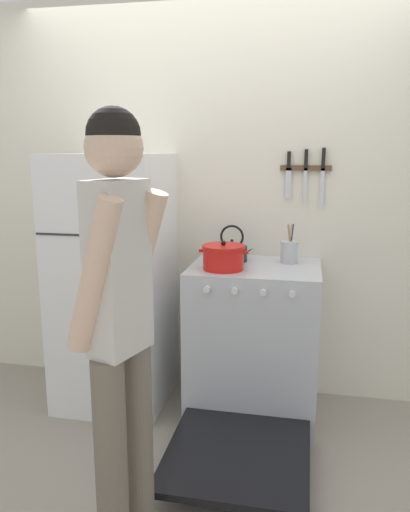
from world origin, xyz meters
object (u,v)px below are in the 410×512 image
person (120,315)px  stove_range (253,343)px  dutch_oven_pot (223,257)px  utensil_jar (289,251)px  refrigerator (114,282)px  tea_kettle (232,251)px

person → stove_range: bearing=-0.5°
stove_range → person: (-0.38, -1.18, 0.54)m
dutch_oven_pot → utensil_jar: bearing=34.5°
refrigerator → stove_range: (0.89, -0.02, -0.33)m
dutch_oven_pot → utensil_jar: size_ratio=1.20×
utensil_jar → person: 1.46m
stove_range → person: person is taller
tea_kettle → person: size_ratio=0.14×
refrigerator → person: (0.51, -1.19, 0.21)m
refrigerator → dutch_oven_pot: 0.75m
person → refrigerator: bearing=40.4°
dutch_oven_pot → tea_kettle: 0.24m
stove_range → tea_kettle: (-0.16, 0.16, 0.53)m
tea_kettle → utensil_jar: utensil_jar is taller
tea_kettle → dutch_oven_pot: bearing=-93.2°
tea_kettle → utensil_jar: bearing=1.1°
refrigerator → person: 1.31m
utensil_jar → refrigerator: bearing=-172.1°
person → tea_kettle: bearing=8.0°
utensil_jar → person: size_ratio=0.14×
tea_kettle → person: bearing=-99.2°
stove_range → person: size_ratio=0.78×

